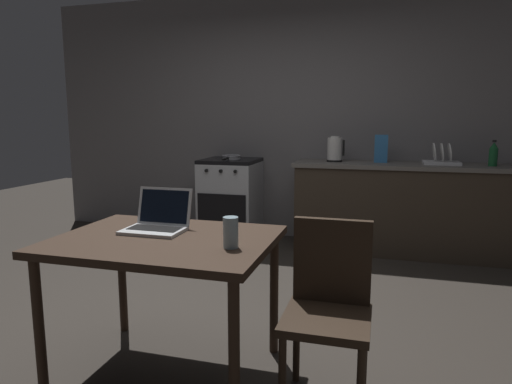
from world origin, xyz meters
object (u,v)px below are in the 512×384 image
object	(u,v)px
stove_oven	(231,200)
dish_rack	(442,160)
frying_pan	(231,157)
bottle	(493,154)
chair	(329,300)
cereal_box	(381,149)
drinking_glass	(231,232)
laptop	(157,222)
dining_table	(165,252)
electric_kettle	(335,149)

from	to	relation	value
stove_oven	dish_rack	size ratio (longest dim) A/B	2.68
dish_rack	frying_pan	bearing A→B (deg)	-179.19
bottle	chair	bearing A→B (deg)	-114.93
chair	cereal_box	xyz separation A→B (m)	(0.20, 2.68, 0.55)
drinking_glass	laptop	bearing A→B (deg)	157.38
dining_table	drinking_glass	bearing A→B (deg)	-12.38
dining_table	bottle	bearing A→B (deg)	51.80
electric_kettle	dish_rack	bearing A→B (deg)	0.00
stove_oven	chair	xyz separation A→B (m)	(1.41, -2.66, 0.04)
dining_table	chair	world-z (taller)	chair
frying_pan	drinking_glass	world-z (taller)	frying_pan
frying_pan	dish_rack	distance (m)	2.16
laptop	bottle	xyz separation A→B (m)	(2.17, 2.50, 0.23)
frying_pan	dish_rack	world-z (taller)	dish_rack
laptop	cereal_box	size ratio (longest dim) A/B	1.14
stove_oven	drinking_glass	xyz separation A→B (m)	(0.95, -2.76, 0.37)
dining_table	drinking_glass	world-z (taller)	drinking_glass
stove_oven	dining_table	xyz separation A→B (m)	(0.56, -2.67, 0.21)
bottle	frying_pan	world-z (taller)	bottle
electric_kettle	cereal_box	bearing A→B (deg)	2.48
chair	electric_kettle	world-z (taller)	electric_kettle
electric_kettle	cereal_box	size ratio (longest dim) A/B	0.94
laptop	bottle	size ratio (longest dim) A/B	1.31
bottle	frying_pan	size ratio (longest dim) A/B	0.63
cereal_box	bottle	bearing A→B (deg)	-3.93
laptop	drinking_glass	xyz separation A→B (m)	(0.50, -0.21, 0.03)
frying_pan	stove_oven	bearing A→B (deg)	124.62
bottle	cereal_box	distance (m)	1.02
dining_table	electric_kettle	xyz separation A→B (m)	(0.59, 2.67, 0.37)
electric_kettle	drinking_glass	bearing A→B (deg)	-94.01
electric_kettle	cereal_box	distance (m)	0.46
bottle	dish_rack	bearing A→B (deg)	173.58
stove_oven	frying_pan	xyz separation A→B (m)	(0.02, -0.03, 0.48)
laptop	dish_rack	bearing A→B (deg)	56.06
drinking_glass	dish_rack	distance (m)	3.03
frying_pan	drinking_glass	xyz separation A→B (m)	(0.93, -2.73, -0.11)
dining_table	frying_pan	world-z (taller)	frying_pan
laptop	bottle	world-z (taller)	bottle
frying_pan	dish_rack	size ratio (longest dim) A/B	1.15
dining_table	drinking_glass	size ratio (longest dim) A/B	7.53
drinking_glass	cereal_box	world-z (taller)	cereal_box
stove_oven	bottle	xyz separation A→B (m)	(2.62, -0.05, 0.57)
dish_rack	drinking_glass	bearing A→B (deg)	-114.00
stove_oven	electric_kettle	size ratio (longest dim) A/B	3.47
frying_pan	chair	bearing A→B (deg)	-62.19
stove_oven	dining_table	size ratio (longest dim) A/B	0.82
chair	cereal_box	distance (m)	2.75
chair	laptop	world-z (taller)	laptop
drinking_glass	cereal_box	distance (m)	2.87
chair	cereal_box	world-z (taller)	cereal_box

